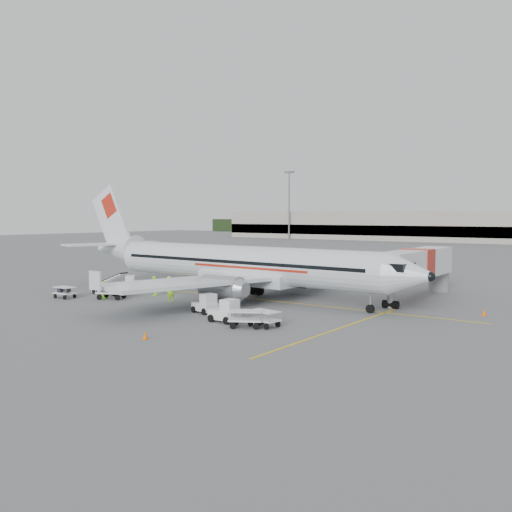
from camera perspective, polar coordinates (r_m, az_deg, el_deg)
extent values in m
plane|color=#56595B|center=(53.27, -1.26, -4.20)|extent=(360.00, 360.00, 0.00)
cube|color=yellow|center=(53.27, -1.26, -4.20)|extent=(44.00, 0.20, 0.01)
cube|color=yellow|center=(39.18, 8.16, -7.24)|extent=(0.20, 20.00, 0.01)
cone|color=#E26103|center=(47.18, 21.84, -5.20)|extent=(0.37, 0.37, 0.60)
cone|color=#E26103|center=(66.61, 8.02, -2.28)|extent=(0.43, 0.43, 0.70)
cone|color=#E26103|center=(36.24, -11.03, -7.75)|extent=(0.35, 0.35, 0.56)
imported|color=#A0F821|center=(51.28, -8.51, -3.53)|extent=(0.80, 0.72, 1.84)
imported|color=#A0F821|center=(55.35, -10.18, -2.97)|extent=(1.08, 1.15, 1.89)
imported|color=#A0F821|center=(57.29, -8.68, -2.84)|extent=(0.80, 1.15, 1.63)
imported|color=#A0F821|center=(54.52, -15.05, -3.29)|extent=(1.01, 0.56, 1.63)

